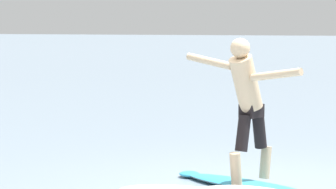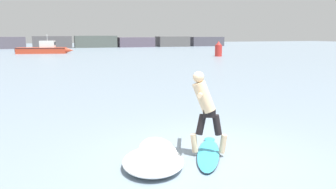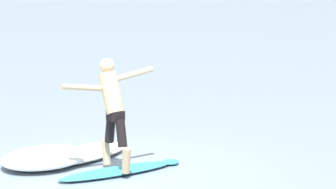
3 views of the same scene
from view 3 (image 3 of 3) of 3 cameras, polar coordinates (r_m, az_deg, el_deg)
The scene contains 5 objects.
ground_plane at distance 12.86m, azimuth -3.74°, elevation -5.63°, with size 200.00×200.00×0.00m, color gray.
surfboard at distance 12.81m, azimuth -3.59°, elevation -5.48°, with size 1.41×2.08×0.22m.
surfer at distance 12.62m, azimuth -4.03°, elevation -0.69°, with size 0.98×1.53×1.75m.
wave_foam_at_tail at distance 13.70m, azimuth -6.18°, elevation -4.26°, with size 1.22×2.06×0.17m.
wave_foam_at_nose at distance 13.38m, azimuth -8.82°, elevation -4.48°, with size 1.64×1.85×0.26m.
Camera 3 is at (6.77, -10.29, 3.69)m, focal length 85.00 mm.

